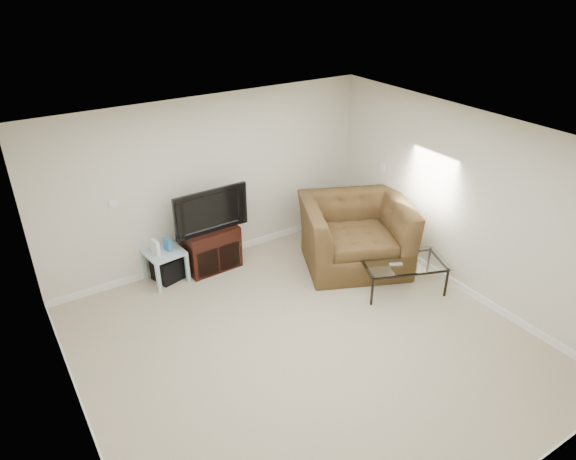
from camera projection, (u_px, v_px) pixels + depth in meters
floor at (307, 347)px, 6.13m from camera, size 5.00×5.00×0.00m
ceiling at (311, 146)px, 4.96m from camera, size 5.00×5.00×0.00m
wall_back at (211, 182)px, 7.41m from camera, size 5.00×0.02×2.50m
wall_left at (67, 338)px, 4.36m from camera, size 0.02×5.00×2.50m
wall_right at (465, 204)px, 6.73m from camera, size 0.02×5.00×2.50m
plate_back at (114, 204)px, 6.73m from camera, size 0.12×0.02×0.12m
plate_right_switch at (382, 167)px, 7.92m from camera, size 0.02×0.09×0.13m
plate_right_outlet at (390, 229)px, 8.14m from camera, size 0.02×0.08×0.12m
tv_stand at (210, 247)px, 7.59m from camera, size 0.81×0.58×0.65m
dvd_player at (210, 235)px, 7.46m from camera, size 0.46×0.33×0.06m
television at (208, 208)px, 7.26m from camera, size 1.04×0.24×0.64m
side_table at (166, 265)px, 7.30m from camera, size 0.55×0.55×0.48m
subwoofer at (167, 268)px, 7.36m from camera, size 0.44×0.44×0.36m
game_console at (156, 247)px, 7.06m from camera, size 0.08×0.17×0.22m
game_case at (167, 244)px, 7.16m from camera, size 0.08×0.15×0.19m
recliner at (356, 223)px, 7.51m from camera, size 1.81×1.53×1.34m
coffee_table at (402, 275)px, 7.11m from camera, size 1.29×1.01×0.44m
remote at (396, 264)px, 6.92m from camera, size 0.18×0.13×0.02m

